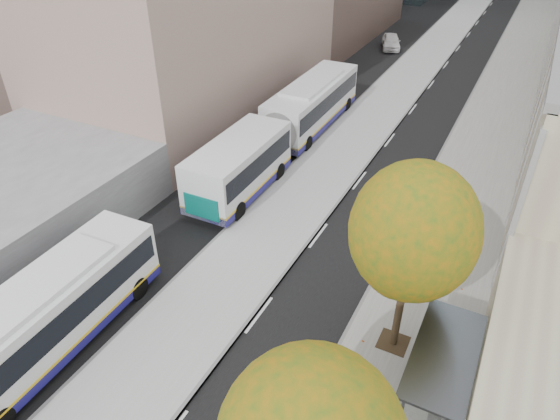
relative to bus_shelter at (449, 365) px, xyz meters
The scene contains 6 objects.
bus_platform 25.96m from the bus_shelter, 111.69° to the left, with size 4.25×150.00×0.15m, color #AAAAAA.
sidewalk 24.19m from the bus_shelter, 93.72° to the left, with size 4.75×150.00×0.08m, color gray.
bus_shelter is the anchor object (origin of this frame).
tree_c 4.23m from the bus_shelter, 135.67° to the left, with size 4.20×4.20×7.28m.
bus_far 19.36m from the bus_shelter, 131.69° to the left, with size 2.94×18.79×3.13m.
distant_car 42.11m from the bus_shelter, 108.75° to the left, with size 1.72×4.27×1.45m, color white.
Camera 1 is at (5.65, -0.39, 14.74)m, focal length 32.00 mm.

